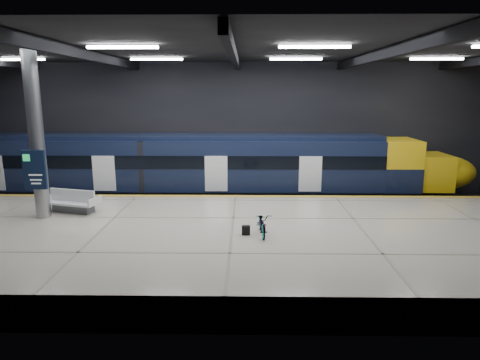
{
  "coord_description": "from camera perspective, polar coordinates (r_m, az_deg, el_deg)",
  "views": [
    {
      "loc": [
        0.55,
        -18.2,
        6.3
      ],
      "look_at": [
        0.24,
        1.5,
        2.2
      ],
      "focal_mm": 32.0,
      "sensor_mm": 36.0,
      "label": 1
    }
  ],
  "objects": [
    {
      "name": "ground",
      "position": [
        19.27,
        -0.78,
        -7.33
      ],
      "size": [
        30.0,
        30.0,
        0.0
      ],
      "primitive_type": "plane",
      "color": "black",
      "rests_on": "ground"
    },
    {
      "name": "rails",
      "position": [
        24.51,
        -0.4,
        -2.95
      ],
      "size": [
        30.0,
        1.52,
        0.16
      ],
      "color": "gray",
      "rests_on": "ground"
    },
    {
      "name": "train",
      "position": [
        24.24,
        -5.81,
        1.62
      ],
      "size": [
        29.4,
        2.84,
        3.79
      ],
      "color": "black",
      "rests_on": "ground"
    },
    {
      "name": "bench",
      "position": [
        20.11,
        -21.35,
        -3.0
      ],
      "size": [
        2.47,
        1.53,
        1.02
      ],
      "rotation": [
        0.0,
        0.0,
        -0.27
      ],
      "color": "#595B60",
      "rests_on": "platform"
    },
    {
      "name": "info_column",
      "position": [
        19.27,
        -25.54,
        5.14
      ],
      "size": [
        0.9,
        0.78,
        6.9
      ],
      "color": "#9EA0A5",
      "rests_on": "platform"
    },
    {
      "name": "safety_strip",
      "position": [
        21.59,
        -0.57,
        -2.17
      ],
      "size": [
        30.0,
        0.4,
        0.01
      ],
      "primitive_type": "cube",
      "color": "gold",
      "rests_on": "platform"
    },
    {
      "name": "pannier_bag",
      "position": [
        15.86,
        0.79,
        -6.71
      ],
      "size": [
        0.31,
        0.2,
        0.35
      ],
      "primitive_type": "cube",
      "rotation": [
        0.0,
        0.0,
        0.07
      ],
      "color": "black",
      "rests_on": "platform"
    },
    {
      "name": "platform",
      "position": [
        16.73,
        -1.04,
        -8.35
      ],
      "size": [
        30.0,
        11.0,
        1.1
      ],
      "primitive_type": "cube",
      "color": "beige",
      "rests_on": "ground"
    },
    {
      "name": "room_shell",
      "position": [
        18.22,
        -0.83,
        9.93
      ],
      "size": [
        30.1,
        16.1,
        8.05
      ],
      "color": "black",
      "rests_on": "ground"
    },
    {
      "name": "bicycle",
      "position": [
        15.79,
        2.98,
        -5.8
      ],
      "size": [
        0.71,
        1.71,
        0.88
      ],
      "primitive_type": "imported",
      "rotation": [
        0.0,
        0.0,
        0.08
      ],
      "color": "#99999E",
      "rests_on": "platform"
    }
  ]
}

